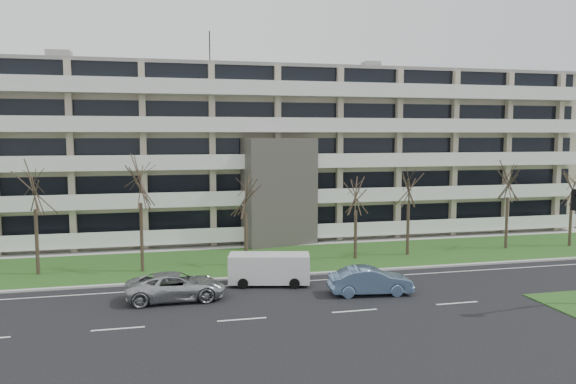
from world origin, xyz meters
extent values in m
plane|color=black|center=(0.00, 0.00, 0.00)|extent=(160.00, 160.00, 0.00)
cube|color=#24531B|center=(0.00, 13.00, 0.03)|extent=(90.00, 10.00, 0.06)
cube|color=#B2B2AD|center=(0.00, 8.00, 0.06)|extent=(90.00, 0.35, 0.12)
cube|color=#B2B2AD|center=(0.00, 18.50, 0.04)|extent=(90.00, 2.00, 0.08)
cube|color=white|center=(0.00, 6.50, 0.01)|extent=(90.00, 0.12, 0.01)
cube|color=#BBAD91|center=(0.00, 25.50, 7.50)|extent=(60.00, 12.00, 15.00)
cube|color=gray|center=(0.00, 25.50, 15.15)|extent=(60.50, 12.50, 0.30)
cube|color=#4C4742|center=(0.00, 18.50, 4.50)|extent=(6.39, 3.69, 9.00)
cube|color=black|center=(0.00, 18.30, 2.00)|extent=(4.92, 1.19, 3.50)
cube|color=gray|center=(-18.00, 25.50, 15.90)|extent=(2.00, 2.00, 1.20)
cylinder|color=black|center=(-5.00, 25.50, 17.00)|extent=(0.10, 0.10, 3.50)
cube|color=black|center=(0.00, 19.48, 2.10)|extent=(58.00, 0.10, 1.80)
cube|color=white|center=(0.00, 18.80, 0.60)|extent=(58.00, 1.40, 0.22)
cube|color=white|center=(0.00, 18.15, 1.20)|extent=(58.00, 0.08, 1.00)
cube|color=black|center=(0.00, 19.48, 5.10)|extent=(58.00, 0.10, 1.80)
cube|color=white|center=(0.00, 18.80, 3.60)|extent=(58.00, 1.40, 0.22)
cube|color=white|center=(0.00, 18.15, 4.20)|extent=(58.00, 0.08, 1.00)
cube|color=black|center=(0.00, 19.48, 8.10)|extent=(58.00, 0.10, 1.80)
cube|color=white|center=(0.00, 18.80, 6.60)|extent=(58.00, 1.40, 0.22)
cube|color=white|center=(0.00, 18.15, 7.20)|extent=(58.00, 0.08, 1.00)
cube|color=black|center=(0.00, 19.48, 11.10)|extent=(58.00, 0.10, 1.80)
cube|color=white|center=(0.00, 18.80, 9.60)|extent=(58.00, 1.40, 0.22)
cube|color=white|center=(0.00, 18.15, 10.20)|extent=(58.00, 0.08, 1.00)
cube|color=black|center=(0.00, 19.48, 14.10)|extent=(58.00, 0.10, 1.80)
cube|color=white|center=(0.00, 18.80, 12.60)|extent=(58.00, 1.40, 0.22)
cube|color=white|center=(0.00, 18.15, 13.20)|extent=(58.00, 0.08, 1.00)
imported|color=#A7AAAE|center=(-9.11, 4.24, 0.77)|extent=(5.59, 2.63, 1.54)
imported|color=#6789B4|center=(1.96, 2.77, 0.80)|extent=(5.00, 2.23, 1.59)
cube|color=white|center=(-3.36, 6.16, 1.05)|extent=(5.23, 2.91, 1.74)
cube|color=black|center=(-3.36, 6.16, 1.56)|extent=(4.85, 2.69, 0.64)
cube|color=white|center=(-1.09, 5.63, 0.92)|extent=(0.71, 1.77, 1.10)
cylinder|color=black|center=(-5.09, 5.62, 0.32)|extent=(0.68, 0.37, 0.64)
cylinder|color=black|center=(-4.67, 7.41, 0.32)|extent=(0.68, 0.37, 0.64)
cylinder|color=black|center=(-2.05, 4.92, 0.32)|extent=(0.68, 0.37, 0.64)
cylinder|color=black|center=(-1.64, 6.70, 0.32)|extent=(0.68, 0.37, 0.64)
cube|color=black|center=(10.48, -3.37, 6.02)|extent=(0.39, 0.39, 1.08)
sphere|color=orange|center=(10.48, -3.37, 6.02)|extent=(0.22, 0.22, 0.22)
sphere|color=green|center=(10.48, -3.37, 5.68)|extent=(0.22, 0.22, 0.22)
cylinder|color=#382B21|center=(-17.83, 12.09, 2.20)|extent=(0.24, 0.24, 4.40)
cylinder|color=#382B21|center=(-11.10, 11.33, 2.36)|extent=(0.24, 0.24, 4.72)
cylinder|color=#382B21|center=(-3.97, 11.52, 1.89)|extent=(0.24, 0.24, 3.78)
cylinder|color=#382B21|center=(4.36, 11.84, 1.83)|extent=(0.24, 0.24, 3.66)
cylinder|color=#382B21|center=(8.71, 12.09, 2.01)|extent=(0.24, 0.24, 4.02)
cylinder|color=#382B21|center=(17.61, 12.55, 2.12)|extent=(0.24, 0.24, 4.23)
cylinder|color=#382B21|center=(23.37, 12.17, 1.85)|extent=(0.24, 0.24, 3.71)
camera|label=1|loc=(-10.04, -27.26, 9.26)|focal=35.00mm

